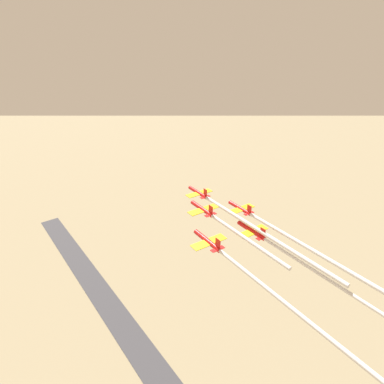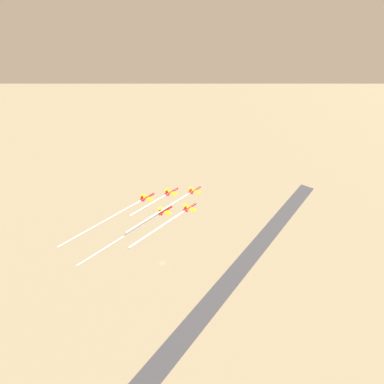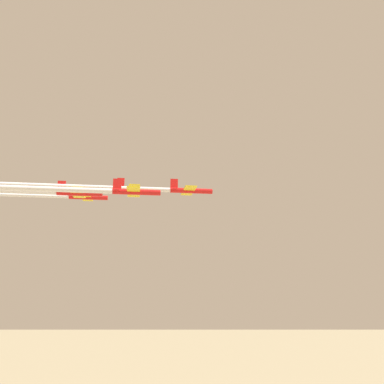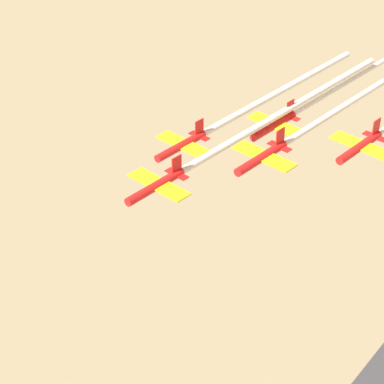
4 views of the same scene
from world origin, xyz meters
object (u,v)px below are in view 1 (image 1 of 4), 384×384
(jet_1, at_px, (203,209))
(jet_3, at_px, (208,241))
(jet_4, at_px, (252,231))
(jet_0, at_px, (199,193))
(jet_2, at_px, (241,208))

(jet_1, xyz_separation_m, jet_3, (-9.63, 12.31, -0.95))
(jet_4, bearing_deg, jet_0, 90.00)
(jet_1, height_order, jet_4, jet_1)
(jet_0, relative_size, jet_4, 1.00)
(jet_0, relative_size, jet_2, 1.00)
(jet_4, bearing_deg, jet_1, 120.47)
(jet_0, height_order, jet_2, jet_0)
(jet_1, xyz_separation_m, jet_2, (-5.81, -14.74, -4.51))
(jet_0, bearing_deg, jet_1, -120.47)
(jet_3, bearing_deg, jet_2, 29.54)
(jet_2, xyz_separation_m, jet_3, (-3.82, 27.05, 3.56))
(jet_3, relative_size, jet_4, 1.00)
(jet_1, distance_m, jet_2, 16.48)
(jet_1, distance_m, jet_4, 16.00)
(jet_0, distance_m, jet_3, 31.27)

